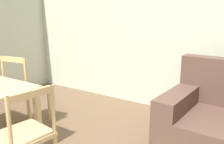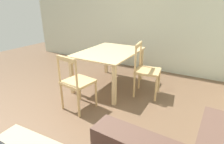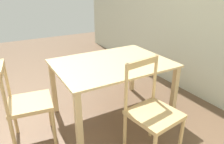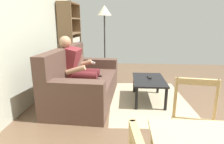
{
  "view_description": "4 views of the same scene",
  "coord_description": "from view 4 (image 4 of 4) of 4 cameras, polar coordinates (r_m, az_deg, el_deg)",
  "views": [
    {
      "loc": [
        0.86,
        -0.65,
        1.46
      ],
      "look_at": [
        -0.43,
        1.31,
        0.9
      ],
      "focal_mm": 38.53,
      "sensor_mm": 36.0,
      "label": 1
    },
    {
      "loc": [
        1.16,
        2.19,
        1.6
      ],
      "look_at": [
        -0.43,
        1.31,
        0.9
      ],
      "focal_mm": 28.9,
      "sensor_mm": 36.0,
      "label": 2
    },
    {
      "loc": [
        -0.62,
        2.52,
        1.59
      ],
      "look_at": [
        -1.77,
        0.5,
        0.6
      ],
      "focal_mm": 33.79,
      "sensor_mm": 36.0,
      "label": 3
    },
    {
      "loc": [
        -2.42,
        1.17,
        1.43
      ],
      "look_at": [
        -0.43,
        1.31,
        0.9
      ],
      "focal_mm": 30.69,
      "sensor_mm": 36.0,
      "label": 4
    }
  ],
  "objects": [
    {
      "name": "ground_plane",
      "position": [
        3.04,
        26.97,
        -14.94
      ],
      "size": [
        8.37,
        8.37,
        0.0
      ],
      "primitive_type": "plane",
      "color": "brown"
    },
    {
      "name": "coffee_table",
      "position": [
        3.57,
        10.9,
        -2.96
      ],
      "size": [
        0.88,
        0.56,
        0.42
      ],
      "color": "black",
      "rests_on": "ground_plane"
    },
    {
      "name": "tv_remote",
      "position": [
        3.62,
        11.07,
        -1.54
      ],
      "size": [
        0.17,
        0.07,
        0.02
      ],
      "primitive_type": "cube",
      "rotation": [
        0.0,
        0.0,
        1.66
      ],
      "color": "black",
      "rests_on": "coffee_table"
    },
    {
      "name": "floor_lamp",
      "position": [
        4.83,
        -2.27,
        15.95
      ],
      "size": [
        0.36,
        0.36,
        1.81
      ],
      "color": "black",
      "rests_on": "ground_plane"
    },
    {
      "name": "couch",
      "position": [
        3.61,
        -8.96,
        -3.0
      ],
      "size": [
        1.96,
        1.09,
        0.97
      ],
      "color": "brown",
      "rests_on": "ground_plane"
    },
    {
      "name": "bookshelf",
      "position": [
        5.25,
        -12.23,
        6.88
      ],
      "size": [
        0.94,
        0.36,
        1.89
      ],
      "color": "brown",
      "rests_on": "ground_plane"
    },
    {
      "name": "person_lounging",
      "position": [
        3.58,
        -9.97,
        1.32
      ],
      "size": [
        0.61,
        0.9,
        1.18
      ],
      "color": "maroon",
      "rests_on": "ground_plane"
    },
    {
      "name": "dining_chair_facing_couch",
      "position": [
        2.03,
        23.83,
        -15.23
      ],
      "size": [
        0.47,
        0.47,
        0.9
      ],
      "color": "tan",
      "rests_on": "ground_plane"
    },
    {
      "name": "area_rug",
      "position": [
        3.69,
        10.63,
        -8.2
      ],
      "size": [
        2.06,
        1.49,
        0.01
      ],
      "primitive_type": "cube",
      "rotation": [
        0.0,
        0.0,
        0.04
      ],
      "color": "tan",
      "rests_on": "ground_plane"
    }
  ]
}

